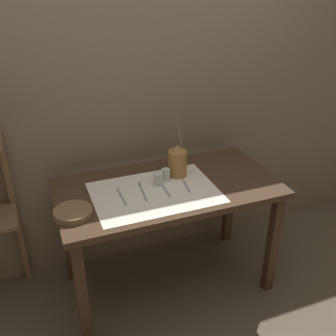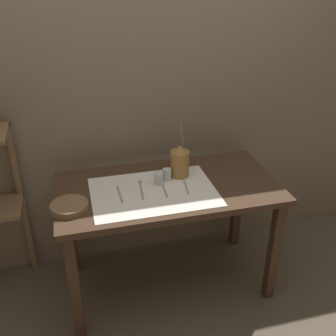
{
  "view_description": "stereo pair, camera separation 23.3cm",
  "coord_description": "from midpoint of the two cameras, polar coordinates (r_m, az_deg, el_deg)",
  "views": [
    {
      "loc": [
        -0.74,
        -1.94,
        1.98
      ],
      "look_at": [
        0.0,
        0.0,
        0.9
      ],
      "focal_mm": 42.0,
      "sensor_mm": 36.0,
      "label": 1
    },
    {
      "loc": [
        -0.52,
        -2.01,
        1.98
      ],
      "look_at": [
        0.0,
        0.0,
        0.9
      ],
      "focal_mm": 42.0,
      "sensor_mm": 36.0,
      "label": 2
    }
  ],
  "objects": [
    {
      "name": "ground_plane",
      "position": [
        2.86,
        2.41,
        -16.19
      ],
      "size": [
        12.0,
        12.0,
        0.0
      ],
      "primitive_type": "plane",
      "color": "brown"
    },
    {
      "name": "stone_wall_back",
      "position": [
        2.63,
        0.01,
        10.35
      ],
      "size": [
        7.0,
        0.06,
        2.4
      ],
      "color": "#7A6B56",
      "rests_on": "ground_plane"
    },
    {
      "name": "wooden_table",
      "position": [
        2.45,
        2.71,
        -4.76
      ],
      "size": [
        1.35,
        0.7,
        0.78
      ],
      "color": "#422D1E",
      "rests_on": "ground_plane"
    },
    {
      "name": "linen_cloth",
      "position": [
        2.32,
        0.76,
        -3.54
      ],
      "size": [
        0.73,
        0.51,
        0.0
      ],
      "color": "white",
      "rests_on": "wooden_table"
    },
    {
      "name": "pitcher_with_flowers",
      "position": [
        2.46,
        4.44,
        0.81
      ],
      "size": [
        0.12,
        0.12,
        0.38
      ],
      "color": "olive",
      "rests_on": "wooden_table"
    },
    {
      "name": "wooden_bowl",
      "position": [
        2.2,
        -11.22,
        -5.6
      ],
      "size": [
        0.21,
        0.21,
        0.04
      ],
      "color": "brown",
      "rests_on": "wooden_table"
    },
    {
      "name": "glass_tumbler_near",
      "position": [
        2.38,
        1.42,
        -1.61
      ],
      "size": [
        0.06,
        0.06,
        0.08
      ],
      "color": "silver",
      "rests_on": "wooden_table"
    },
    {
      "name": "glass_tumbler_far",
      "position": [
        2.43,
        2.6,
        -0.99
      ],
      "size": [
        0.05,
        0.05,
        0.07
      ],
      "color": "silver",
      "rests_on": "wooden_table"
    },
    {
      "name": "fork_inner",
      "position": [
        2.3,
        -4.15,
        -3.87
      ],
      "size": [
        0.01,
        0.2,
        0.0
      ],
      "color": "#939399",
      "rests_on": "wooden_table"
    },
    {
      "name": "spoon_outer",
      "position": [
        2.38,
        -1.19,
        -2.63
      ],
      "size": [
        0.04,
        0.21,
        0.02
      ],
      "color": "#939399",
      "rests_on": "wooden_table"
    },
    {
      "name": "spoon_inner",
      "position": [
        2.4,
        1.89,
        -2.29
      ],
      "size": [
        0.03,
        0.21,
        0.02
      ],
      "color": "#939399",
      "rests_on": "wooden_table"
    },
    {
      "name": "knife_center",
      "position": [
        2.39,
        5.36,
        -2.56
      ],
      "size": [
        0.04,
        0.2,
        0.0
      ],
      "color": "#939399",
      "rests_on": "wooden_table"
    }
  ]
}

